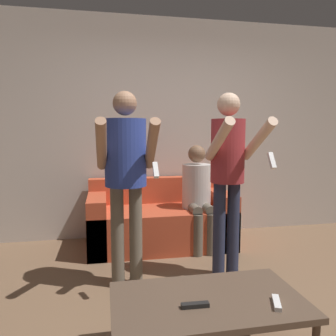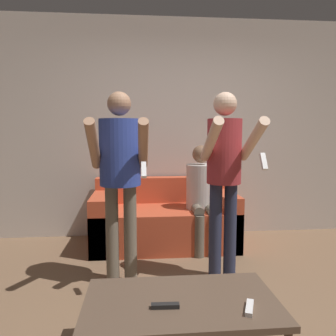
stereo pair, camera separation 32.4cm
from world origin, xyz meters
name	(u,v)px [view 1 (the left image)]	position (x,y,z in m)	size (l,w,h in m)	color
ground_plane	(229,323)	(0.00, 0.00, 0.00)	(14.00, 14.00, 0.00)	brown
wall_back	(170,129)	(0.00, 2.08, 1.35)	(6.40, 0.06, 2.70)	beige
couch	(160,221)	(-0.21, 1.65, 0.28)	(1.62, 0.80, 0.75)	#C64C2D
person_standing_left	(126,166)	(-0.65, 0.69, 1.03)	(0.46, 0.61, 1.64)	#6B6051
person_standing_right	(228,166)	(0.24, 0.69, 1.02)	(0.42, 0.66, 1.65)	#282D47
person_seated	(198,191)	(0.20, 1.50, 0.65)	(0.33, 0.54, 1.16)	#6B6051
coffee_table	(208,304)	(-0.27, -0.34, 0.35)	(1.08, 0.61, 0.39)	brown
remote_near	(277,303)	(0.07, -0.48, 0.40)	(0.09, 0.15, 0.02)	white
remote_far	(195,305)	(-0.37, -0.42, 0.40)	(0.15, 0.04, 0.02)	black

